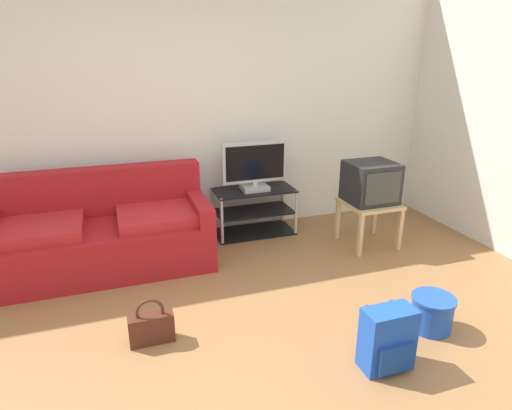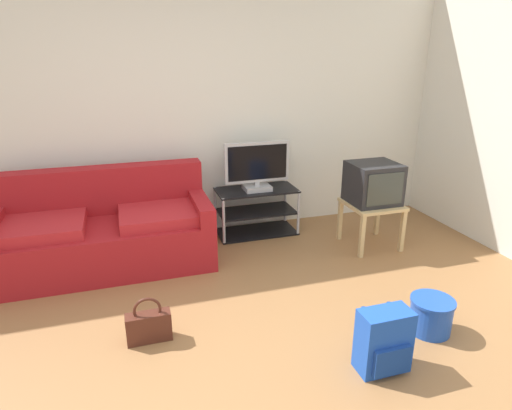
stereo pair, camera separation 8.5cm
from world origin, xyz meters
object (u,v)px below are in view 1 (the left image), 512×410
couch (102,233)px  backpack (388,339)px  crt_tv (371,182)px  cleaning_bucket (432,312)px  flat_tv (255,167)px  handbag (151,327)px  side_table (369,209)px  tv_stand (254,211)px

couch → backpack: bearing=-50.7°
crt_tv → cleaning_bucket: bearing=-104.1°
flat_tv → crt_tv: flat_tv is taller
handbag → cleaning_bucket: (1.90, -0.48, 0.02)m
handbag → side_table: bearing=22.2°
couch → side_table: bearing=-8.1°
tv_stand → cleaning_bucket: 2.15m
backpack → cleaning_bucket: (0.54, 0.24, -0.06)m
handbag → couch: bearing=102.3°
couch → backpack: 2.59m
couch → flat_tv: flat_tv is taller
side_table → cleaning_bucket: bearing=-104.2°
backpack → handbag: bearing=151.4°
tv_stand → handbag: bearing=-128.7°
flat_tv → cleaning_bucket: size_ratio=2.25×
couch → backpack: size_ratio=4.62×
backpack → cleaning_bucket: 0.59m
side_table → handbag: bearing=-157.8°
couch → cleaning_bucket: size_ratio=6.22×
side_table → cleaning_bucket: side_table is taller
couch → backpack: couch is taller
side_table → backpack: bearing=-118.6°
flat_tv → cleaning_bucket: bearing=-72.4°
cleaning_bucket → crt_tv: bearing=75.9°
cleaning_bucket → side_table: bearing=75.8°
flat_tv → backpack: bearing=-87.4°
crt_tv → backpack: 1.93m
cleaning_bucket → tv_stand: bearing=107.4°
side_table → crt_tv: (0.00, 0.02, 0.27)m
handbag → cleaning_bucket: bearing=-14.2°
flat_tv → backpack: 2.33m
flat_tv → couch: bearing=-170.3°
backpack → handbag: backpack is taller
couch → crt_tv: size_ratio=4.12×
flat_tv → crt_tv: bearing=-31.3°
backpack → handbag: 1.54m
couch → crt_tv: bearing=-7.7°
side_table → cleaning_bucket: size_ratio=1.66×
couch → tv_stand: bearing=10.5°
couch → cleaning_bucket: bearing=-39.0°
cleaning_bucket → backpack: bearing=-156.1°
tv_stand → backpack: bearing=-87.5°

